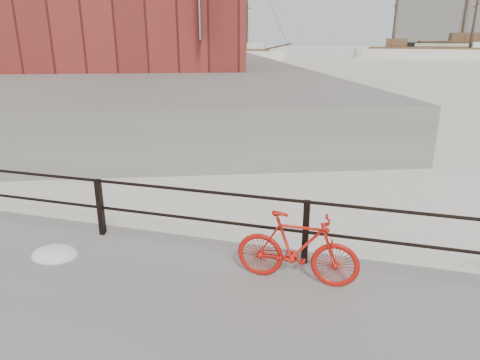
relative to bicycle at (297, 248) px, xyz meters
The scene contains 8 objects.
far_quay 81.34m from the bicycle, 116.63° to the left, with size 24.00×150.00×1.80m, color gray.
bicycle is the anchor object (origin of this frame).
schooner_mid 82.34m from the bicycle, 82.27° to the left, with size 28.49×12.05×20.53m, color silver, non-canonical shape.
schooner_left 70.58m from the bicycle, 110.66° to the left, with size 25.83×11.74×19.48m, color silver, non-canonical shape.
workboat_near 40.57m from the bicycle, 127.96° to the left, with size 11.66×3.89×7.00m, color black, non-canonical shape.
workboat_far 56.34m from the bicycle, 118.90° to the left, with size 12.04×4.16×7.00m, color black, non-canonical shape.
apartment_brick 116.97m from the bicycle, 116.22° to the left, with size 24.00×15.00×21.20m, color brown.
industrial_west 142.90m from the bicycle, 80.50° to the left, with size 32.00×18.00×18.00m, color gray.
Camera 1 is at (-2.83, -5.98, 3.59)m, focal length 32.00 mm.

